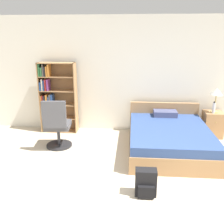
# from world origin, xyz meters

# --- Properties ---
(wall_back) EXTENTS (9.00, 0.06, 2.60)m
(wall_back) POSITION_xyz_m (0.00, 3.23, 1.30)
(wall_back) COLOR silver
(wall_back) RESTS_ON ground_plane
(bookshelf) EXTENTS (0.83, 0.28, 1.60)m
(bookshelf) POSITION_xyz_m (-1.84, 2.99, 0.78)
(bookshelf) COLOR #AD7F51
(bookshelf) RESTS_ON ground_plane
(bed) EXTENTS (1.52, 1.98, 0.72)m
(bed) POSITION_xyz_m (0.68, 2.18, 0.25)
(bed) COLOR #AD7F51
(bed) RESTS_ON ground_plane
(office_chair) EXTENTS (0.52, 0.60, 1.02)m
(office_chair) POSITION_xyz_m (-1.51, 2.04, 0.47)
(office_chair) COLOR #232326
(office_chair) RESTS_ON ground_plane
(nightstand) EXTENTS (0.41, 0.40, 0.57)m
(nightstand) POSITION_xyz_m (1.73, 2.93, 0.28)
(nightstand) COLOR #AD7F51
(nightstand) RESTS_ON ground_plane
(table_lamp) EXTENTS (0.26, 0.26, 0.54)m
(table_lamp) POSITION_xyz_m (1.73, 2.91, 1.00)
(table_lamp) COLOR tan
(table_lamp) RESTS_ON nightstand
(water_bottle) EXTENTS (0.06, 0.06, 0.26)m
(water_bottle) POSITION_xyz_m (1.69, 2.83, 0.69)
(water_bottle) COLOR silver
(water_bottle) RESTS_ON nightstand
(backpack_black) EXTENTS (0.30, 0.22, 0.39)m
(backpack_black) POSITION_xyz_m (0.16, 0.63, 0.19)
(backpack_black) COLOR black
(backpack_black) RESTS_ON ground_plane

